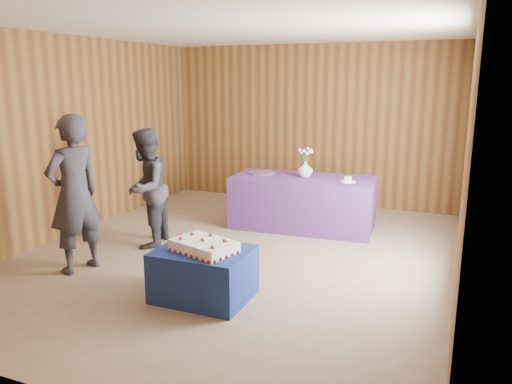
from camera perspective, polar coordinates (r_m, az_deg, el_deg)
The scene contains 13 objects.
ground at distance 6.21m, azimuth -2.19°, elevation -7.20°, with size 6.00×6.00×0.00m, color gray.
room_shell at distance 5.84m, azimuth -2.34°, elevation 9.65°, with size 5.04×6.04×2.72m.
cake_table at distance 5.00m, azimuth -6.01°, elevation -9.28°, with size 0.90×0.70×0.50m, color navy.
serving_table at distance 7.25m, azimuth 5.36°, elevation -1.20°, with size 2.00×0.90×0.75m, color #5F2E7E.
sheet_cake at distance 4.85m, azimuth -5.99°, elevation -6.15°, with size 0.71×0.58×0.14m.
vase at distance 7.18m, azimuth 5.64°, elevation 2.63°, with size 0.22×0.22×0.23m, color white.
flower_spray at distance 7.14m, azimuth 5.68°, elevation 4.62°, with size 0.22×0.22×0.17m.
platter at distance 7.42m, azimuth 0.63°, elevation 2.22°, with size 0.40×0.40×0.02m, color #5E458B.
plate at distance 6.92m, azimuth 10.45°, elevation 1.20°, with size 0.22×0.22×0.01m, color white.
cake_slice at distance 6.91m, azimuth 10.46°, elevation 1.54°, with size 0.09×0.08×0.09m.
knife at distance 6.77m, azimuth 10.61°, elevation 0.89°, with size 0.26×0.02×0.00m, color #AEAEB3.
guest_left at distance 5.84m, azimuth -20.08°, elevation -0.27°, with size 0.64×0.42×1.76m, color #33323B.
guest_right at distance 6.51m, azimuth -12.47°, elevation 0.43°, with size 0.74×0.58×1.52m, color #35343E.
Camera 1 is at (2.46, -5.29, 2.13)m, focal length 35.00 mm.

